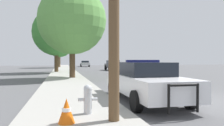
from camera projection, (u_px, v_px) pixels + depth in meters
name	position (u px, v px, depth m)	size (l,w,h in m)	color
ground_plane	(206.00, 100.00, 8.47)	(110.00, 110.00, 0.00)	#565659
sidewalk_left	(73.00, 104.00, 7.31)	(3.00, 110.00, 0.13)	#A3A099
police_car	(145.00, 80.00, 8.28)	(2.05, 5.23, 1.56)	white
fire_hydrant	(88.00, 98.00, 5.78)	(0.52, 0.23, 0.77)	#B7BCC1
traffic_light	(80.00, 43.00, 30.65)	(3.44, 0.35, 5.47)	#424247
car_background_distant	(85.00, 63.00, 49.25)	(2.22, 4.16, 1.35)	#B7B7BC
car_background_oncoming	(113.00, 65.00, 32.33)	(2.02, 4.10, 1.48)	black
tree_sidewalk_mid	(56.00, 32.00, 25.96)	(5.62, 5.62, 7.53)	#4C3823
tree_sidewalk_far	(59.00, 43.00, 42.70)	(5.39, 5.39, 7.34)	brown
tree_sidewalk_near	(72.00, 20.00, 17.56)	(5.50, 5.50, 7.36)	#4C3823
traffic_cone	(67.00, 111.00, 4.91)	(0.38, 0.38, 0.56)	orange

